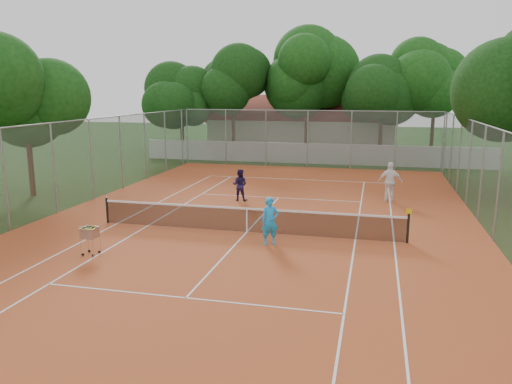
% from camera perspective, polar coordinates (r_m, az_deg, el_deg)
% --- Properties ---
extents(ground, '(120.00, 120.00, 0.00)m').
position_cam_1_polar(ground, '(19.29, -1.05, -4.66)').
color(ground, '#14360E').
rests_on(ground, ground).
extents(court_pad, '(18.00, 34.00, 0.02)m').
position_cam_1_polar(court_pad, '(19.29, -1.05, -4.63)').
color(court_pad, '#B04B22').
rests_on(court_pad, ground).
extents(court_lines, '(10.98, 23.78, 0.01)m').
position_cam_1_polar(court_lines, '(19.28, -1.05, -4.59)').
color(court_lines, white).
rests_on(court_lines, court_pad).
extents(tennis_net, '(11.88, 0.10, 0.98)m').
position_cam_1_polar(tennis_net, '(19.15, -1.05, -3.19)').
color(tennis_net, black).
rests_on(tennis_net, court_pad).
extents(perimeter_fence, '(18.00, 34.00, 4.00)m').
position_cam_1_polar(perimeter_fence, '(18.83, -1.07, 1.20)').
color(perimeter_fence, slate).
rests_on(perimeter_fence, ground).
extents(boundary_wall, '(26.00, 0.30, 1.50)m').
position_cam_1_polar(boundary_wall, '(37.50, 6.28, 4.40)').
color(boundary_wall, silver).
rests_on(boundary_wall, ground).
extents(clubhouse, '(16.40, 9.00, 4.40)m').
position_cam_1_polar(clubhouse, '(47.50, 5.47, 7.67)').
color(clubhouse, beige).
rests_on(clubhouse, ground).
extents(tropical_trees, '(29.00, 19.00, 10.00)m').
position_cam_1_polar(tropical_trees, '(40.20, 6.98, 10.94)').
color(tropical_trees, black).
rests_on(tropical_trees, ground).
extents(player_near, '(0.73, 0.61, 1.69)m').
position_cam_1_polar(player_near, '(17.58, 1.62, -3.34)').
color(player_near, '#1B9DED').
rests_on(player_near, court_pad).
extents(player_far_left, '(0.78, 0.61, 1.57)m').
position_cam_1_polar(player_far_left, '(24.58, -1.86, 0.81)').
color(player_far_left, '#201746').
rests_on(player_far_left, court_pad).
extents(player_far_right, '(1.15, 0.51, 1.94)m').
position_cam_1_polar(player_far_right, '(25.26, 15.09, 1.14)').
color(player_far_right, white).
rests_on(player_far_right, court_pad).
extents(ball_hopper, '(0.60, 0.60, 1.03)m').
position_cam_1_polar(ball_hopper, '(17.43, -18.42, -5.22)').
color(ball_hopper, '#B1B2B8').
rests_on(ball_hopper, court_pad).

